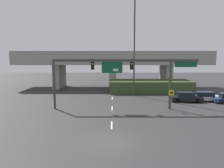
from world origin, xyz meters
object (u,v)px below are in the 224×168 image
(parked_sedan_near_right, at_px, (186,97))
(parked_sedan_mid_right, at_px, (205,97))
(speed_limit_sign, at_px, (171,97))
(highway_light_pole_near, at_px, (134,38))
(signal_gantry, at_px, (122,68))

(parked_sedan_near_right, xyz_separation_m, parked_sedan_mid_right, (2.95, 0.55, -0.01))
(speed_limit_sign, bearing_deg, parked_sedan_near_right, 57.12)
(speed_limit_sign, xyz_separation_m, parked_sedan_near_right, (3.67, 5.67, -1.01))
(speed_limit_sign, xyz_separation_m, parked_sedan_mid_right, (6.62, 6.23, -1.03))
(speed_limit_sign, bearing_deg, highway_light_pole_near, 107.80)
(speed_limit_sign, height_order, parked_sedan_near_right, speed_limit_sign)
(parked_sedan_near_right, bearing_deg, speed_limit_sign, -116.14)
(signal_gantry, height_order, parked_sedan_near_right, signal_gantry)
(speed_limit_sign, height_order, highway_light_pole_near, highway_light_pole_near)
(signal_gantry, xyz_separation_m, highway_light_pole_near, (2.42, 9.65, 4.43))
(parked_sedan_near_right, relative_size, parked_sedan_mid_right, 0.93)
(highway_light_pole_near, distance_m, parked_sedan_near_right, 12.37)
(parked_sedan_mid_right, bearing_deg, speed_limit_sign, -132.96)
(signal_gantry, height_order, highway_light_pole_near, highway_light_pole_near)
(speed_limit_sign, height_order, parked_sedan_mid_right, speed_limit_sign)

